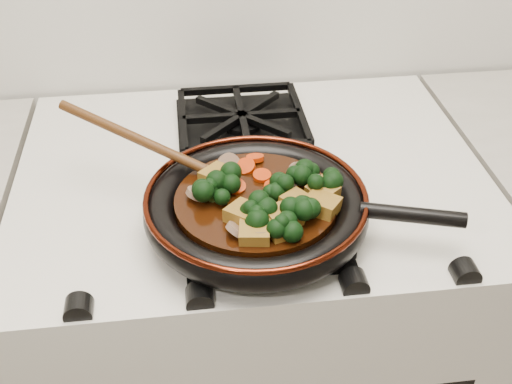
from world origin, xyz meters
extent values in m
cube|color=beige|center=(0.00, 1.69, 0.45)|extent=(0.76, 0.60, 0.90)
cylinder|color=black|center=(-0.01, 1.54, 0.93)|extent=(0.29, 0.29, 0.01)
torus|color=black|center=(-0.01, 1.54, 0.94)|extent=(0.31, 0.31, 0.04)
torus|color=#4A160A|center=(-0.01, 1.54, 0.96)|extent=(0.31, 0.31, 0.01)
cylinder|color=black|center=(0.19, 1.48, 0.96)|extent=(0.14, 0.06, 0.02)
cylinder|color=black|center=(-0.01, 1.54, 0.95)|extent=(0.23, 0.23, 0.02)
cube|color=brown|center=(0.07, 1.50, 0.97)|extent=(0.06, 0.06, 0.03)
cube|color=brown|center=(-0.06, 1.58, 0.97)|extent=(0.06, 0.06, 0.03)
cube|color=brown|center=(-0.02, 1.45, 0.97)|extent=(0.04, 0.04, 0.02)
cube|color=brown|center=(0.02, 1.48, 0.97)|extent=(0.06, 0.06, 0.03)
cube|color=brown|center=(0.04, 1.51, 0.97)|extent=(0.06, 0.05, 0.03)
cube|color=brown|center=(0.01, 1.46, 0.97)|extent=(0.04, 0.05, 0.02)
cube|color=brown|center=(-0.03, 1.49, 0.97)|extent=(0.06, 0.06, 0.03)
cube|color=brown|center=(0.08, 1.53, 0.97)|extent=(0.05, 0.05, 0.03)
cylinder|color=#B82B05|center=(0.02, 1.55, 0.96)|extent=(0.03, 0.03, 0.02)
cylinder|color=#B82B05|center=(-0.02, 1.61, 0.96)|extent=(0.03, 0.03, 0.02)
cylinder|color=#B82B05|center=(-0.04, 1.56, 0.96)|extent=(0.03, 0.03, 0.02)
cylinder|color=#B82B05|center=(0.00, 1.63, 0.96)|extent=(0.03, 0.03, 0.01)
cylinder|color=#B82B05|center=(-0.05, 1.58, 0.96)|extent=(0.03, 0.03, 0.02)
cylinder|color=#B82B05|center=(0.00, 1.58, 0.96)|extent=(0.03, 0.03, 0.01)
cylinder|color=#7D5E48|center=(-0.02, 1.46, 0.97)|extent=(0.04, 0.04, 0.02)
cylinder|color=#7D5E48|center=(-0.04, 1.61, 0.97)|extent=(0.05, 0.05, 0.03)
cylinder|color=#7D5E48|center=(-0.09, 1.55, 0.97)|extent=(0.04, 0.04, 0.02)
cylinder|color=#7D5E48|center=(0.06, 1.58, 0.97)|extent=(0.04, 0.04, 0.03)
cylinder|color=#7D5E48|center=(-0.05, 1.46, 0.97)|extent=(0.04, 0.04, 0.03)
ellipsoid|color=#49280F|center=(-0.06, 1.59, 0.96)|extent=(0.07, 0.06, 0.02)
cylinder|color=#49280F|center=(-0.17, 1.66, 1.00)|extent=(0.02, 0.02, 0.27)
camera|label=1|loc=(-0.10, 0.84, 1.50)|focal=45.00mm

